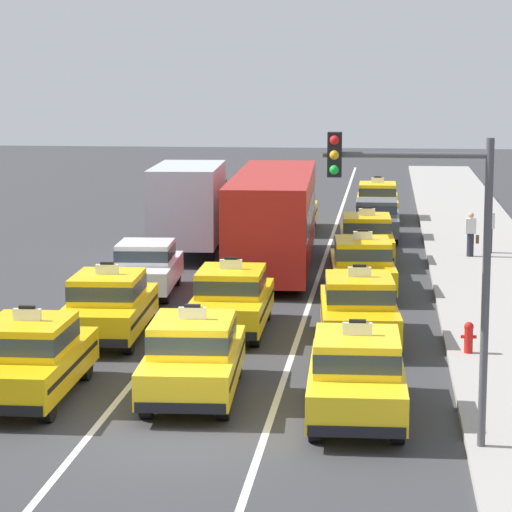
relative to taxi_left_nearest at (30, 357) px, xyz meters
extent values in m
plane|color=#353538|center=(3.37, -2.24, -0.88)|extent=(160.00, 160.00, 0.00)
cube|color=silver|center=(1.77, 17.76, -0.87)|extent=(0.14, 80.00, 0.01)
cube|color=silver|center=(4.97, 17.76, -0.87)|extent=(0.14, 80.00, 0.01)
cube|color=#9E9993|center=(10.57, 12.76, -0.80)|extent=(4.00, 90.00, 0.15)
cylinder|color=black|center=(-0.77, 1.56, -0.56)|extent=(0.25, 0.65, 0.64)
cylinder|color=black|center=(0.70, 1.60, -0.56)|extent=(0.25, 0.65, 0.64)
cylinder|color=black|center=(0.77, -1.46, -0.56)|extent=(0.25, 0.65, 0.64)
cube|color=yellow|center=(0.00, 0.05, -0.21)|extent=(1.90, 4.54, 0.70)
cube|color=black|center=(0.00, 0.05, -0.16)|extent=(1.91, 4.18, 0.10)
cube|color=yellow|center=(0.00, -0.10, 0.46)|extent=(1.65, 2.14, 0.64)
cube|color=#2D3842|center=(0.00, -0.10, 0.46)|extent=(1.67, 2.16, 0.35)
cube|color=white|center=(0.00, -0.10, 0.90)|extent=(0.56, 0.13, 0.24)
cube|color=black|center=(0.00, -0.10, 1.05)|extent=(0.32, 0.12, 0.06)
cube|color=black|center=(-0.05, 2.26, -0.46)|extent=(1.71, 0.18, 0.20)
cylinder|color=black|center=(-0.49, 7.00, -0.56)|extent=(0.27, 0.65, 0.64)
cylinder|color=black|center=(0.98, 7.07, -0.56)|extent=(0.27, 0.65, 0.64)
cylinder|color=black|center=(-0.35, 3.94, -0.56)|extent=(0.27, 0.65, 0.64)
cylinder|color=black|center=(1.13, 4.01, -0.56)|extent=(0.27, 0.65, 0.64)
cube|color=yellow|center=(0.32, 5.50, -0.21)|extent=(2.01, 4.58, 0.70)
cube|color=black|center=(0.32, 5.50, -0.16)|extent=(2.01, 4.22, 0.10)
cube|color=yellow|center=(0.32, 5.35, 0.46)|extent=(1.70, 2.17, 0.64)
cube|color=#2D3842|center=(0.32, 5.35, 0.46)|extent=(1.72, 2.19, 0.35)
cube|color=white|center=(0.32, 5.35, 0.90)|extent=(0.56, 0.15, 0.24)
cube|color=black|center=(0.32, 5.35, 1.05)|extent=(0.32, 0.12, 0.06)
cube|color=black|center=(0.21, 7.71, -0.46)|extent=(1.71, 0.22, 0.20)
cube|color=black|center=(0.42, 3.30, -0.46)|extent=(1.71, 0.22, 0.20)
cylinder|color=black|center=(-0.77, 12.77, -0.56)|extent=(0.28, 0.65, 0.64)
cylinder|color=black|center=(0.67, 12.86, -0.56)|extent=(0.28, 0.65, 0.64)
cylinder|color=black|center=(-0.59, 9.94, -0.56)|extent=(0.28, 0.65, 0.64)
cylinder|color=black|center=(0.85, 10.03, -0.56)|extent=(0.28, 0.65, 0.64)
cube|color=silver|center=(0.04, 11.40, -0.23)|extent=(2.03, 4.40, 0.66)
cube|color=silver|center=(0.04, 11.30, 0.40)|extent=(1.68, 1.99, 0.60)
cube|color=#2D3842|center=(0.04, 11.30, 0.40)|extent=(1.70, 2.02, 0.33)
cylinder|color=black|center=(-0.97, 20.67, -0.56)|extent=(0.27, 0.65, 0.64)
cylinder|color=black|center=(0.93, 20.78, -0.56)|extent=(0.27, 0.65, 0.64)
cylinder|color=black|center=(-0.76, 16.78, -0.56)|extent=(0.27, 0.65, 0.64)
cylinder|color=black|center=(1.14, 16.88, -0.56)|extent=(0.27, 0.65, 0.64)
cube|color=black|center=(-0.08, 21.70, 0.49)|extent=(2.22, 2.31, 2.10)
cube|color=#2D3842|center=(-0.14, 22.77, 0.79)|extent=(1.93, 0.17, 0.76)
cube|color=#B2B7C1|center=(0.10, 18.45, 1.04)|extent=(2.58, 5.32, 2.70)
cylinder|color=black|center=(2.44, 2.05, -0.56)|extent=(0.27, 0.65, 0.64)
cylinder|color=black|center=(3.92, 2.12, -0.56)|extent=(0.27, 0.65, 0.64)
cylinder|color=black|center=(2.60, -1.01, -0.56)|extent=(0.27, 0.65, 0.64)
cylinder|color=black|center=(4.07, -0.93, -0.56)|extent=(0.27, 0.65, 0.64)
cube|color=yellow|center=(3.26, 0.56, -0.21)|extent=(2.03, 4.59, 0.70)
cube|color=black|center=(3.26, 0.56, -0.16)|extent=(2.03, 4.23, 0.10)
cube|color=yellow|center=(3.27, 0.41, 0.46)|extent=(1.71, 2.18, 0.64)
cube|color=#2D3842|center=(3.27, 0.41, 0.46)|extent=(1.73, 2.20, 0.35)
cube|color=white|center=(3.27, 0.41, 0.90)|extent=(0.57, 0.15, 0.24)
cube|color=black|center=(3.27, 0.41, 1.05)|extent=(0.33, 0.13, 0.06)
cube|color=black|center=(3.14, 2.76, -0.46)|extent=(1.71, 0.23, 0.20)
cube|color=black|center=(3.37, -1.65, -0.46)|extent=(1.71, 0.23, 0.20)
cylinder|color=black|center=(2.48, 8.11, -0.56)|extent=(0.25, 0.64, 0.64)
cylinder|color=black|center=(3.96, 8.13, -0.56)|extent=(0.25, 0.64, 0.64)
cylinder|color=black|center=(2.53, 5.05, -0.56)|extent=(0.25, 0.64, 0.64)
cylinder|color=black|center=(4.01, 5.07, -0.56)|extent=(0.25, 0.64, 0.64)
cube|color=yellow|center=(3.24, 6.59, -0.21)|extent=(1.88, 4.53, 0.70)
cube|color=black|center=(3.24, 6.59, -0.16)|extent=(1.89, 4.17, 0.10)
cube|color=yellow|center=(3.25, 6.44, 0.46)|extent=(1.64, 2.13, 0.64)
cube|color=#2D3842|center=(3.25, 6.44, 0.46)|extent=(1.66, 2.15, 0.35)
cube|color=white|center=(3.25, 6.44, 0.90)|extent=(0.56, 0.13, 0.24)
cube|color=black|center=(3.25, 6.44, 1.05)|extent=(0.32, 0.12, 0.06)
cube|color=black|center=(3.21, 8.80, -0.46)|extent=(1.71, 0.17, 0.20)
cube|color=black|center=(3.28, 4.38, -0.46)|extent=(1.71, 0.17, 0.20)
cylinder|color=black|center=(2.26, 19.56, -0.56)|extent=(0.26, 0.65, 0.64)
cylinder|color=black|center=(4.25, 19.64, -0.56)|extent=(0.26, 0.65, 0.64)
cylinder|color=black|center=(2.51, 12.85, -0.56)|extent=(0.26, 0.65, 0.64)
cylinder|color=black|center=(4.51, 12.92, -0.56)|extent=(0.26, 0.65, 0.64)
cube|color=#B21E19|center=(3.38, 16.24, 0.89)|extent=(2.92, 11.29, 2.90)
cube|color=#2D3842|center=(3.38, 16.24, 1.14)|extent=(2.93, 10.84, 0.84)
cube|color=black|center=(3.17, 21.79, 2.09)|extent=(2.13, 0.16, 0.36)
cylinder|color=black|center=(2.52, 27.29, -0.56)|extent=(0.25, 0.65, 0.64)
cylinder|color=black|center=(4.00, 27.32, -0.56)|extent=(0.25, 0.65, 0.64)
cylinder|color=black|center=(2.59, 24.23, -0.56)|extent=(0.25, 0.65, 0.64)
cylinder|color=black|center=(4.07, 24.26, -0.56)|extent=(0.25, 0.65, 0.64)
cube|color=yellow|center=(3.29, 25.77, -0.21)|extent=(1.90, 4.54, 0.70)
cube|color=black|center=(3.29, 25.77, -0.16)|extent=(1.91, 4.18, 0.10)
cube|color=yellow|center=(3.30, 25.62, 0.46)|extent=(1.65, 2.13, 0.64)
cube|color=#2D3842|center=(3.30, 25.62, 0.46)|extent=(1.67, 2.15, 0.35)
cube|color=white|center=(3.30, 25.62, 0.90)|extent=(0.56, 0.13, 0.24)
cube|color=black|center=(3.30, 25.62, 1.05)|extent=(0.32, 0.12, 0.06)
cube|color=black|center=(3.25, 27.98, -0.46)|extent=(1.71, 0.18, 0.20)
cube|color=black|center=(3.34, 23.56, -0.46)|extent=(1.71, 0.18, 0.20)
cylinder|color=black|center=(5.82, 0.98, -0.56)|extent=(0.26, 0.65, 0.64)
cylinder|color=black|center=(7.29, 1.02, -0.56)|extent=(0.26, 0.65, 0.64)
cylinder|color=black|center=(5.91, -2.08, -0.56)|extent=(0.26, 0.65, 0.64)
cylinder|color=black|center=(7.38, -2.04, -0.56)|extent=(0.26, 0.65, 0.64)
cube|color=yellow|center=(6.60, -0.53, -0.21)|extent=(1.93, 4.55, 0.70)
cube|color=black|center=(6.60, -0.53, -0.16)|extent=(1.94, 4.19, 0.10)
cube|color=yellow|center=(6.61, -0.68, 0.46)|extent=(1.66, 2.15, 0.64)
cube|color=#2D3842|center=(6.61, -0.68, 0.46)|extent=(1.68, 2.17, 0.35)
cube|color=white|center=(6.61, -0.68, 0.90)|extent=(0.56, 0.14, 0.24)
cube|color=black|center=(6.61, -0.68, 1.05)|extent=(0.32, 0.12, 0.06)
cube|color=black|center=(6.54, 1.68, -0.46)|extent=(1.71, 0.19, 0.20)
cube|color=black|center=(6.66, -2.74, -0.46)|extent=(1.71, 0.19, 0.20)
cylinder|color=black|center=(5.63, 7.29, -0.56)|extent=(0.28, 0.66, 0.64)
cylinder|color=black|center=(7.11, 7.39, -0.56)|extent=(0.28, 0.66, 0.64)
cylinder|color=black|center=(5.85, 4.24, -0.56)|extent=(0.28, 0.66, 0.64)
cylinder|color=black|center=(7.32, 4.34, -0.56)|extent=(0.28, 0.66, 0.64)
cube|color=yellow|center=(6.48, 5.82, -0.21)|extent=(2.11, 4.62, 0.70)
cube|color=black|center=(6.48, 5.82, -0.16)|extent=(2.11, 4.26, 0.10)
cube|color=yellow|center=(6.49, 5.67, 0.46)|extent=(1.74, 2.21, 0.64)
cube|color=#2D3842|center=(6.49, 5.67, 0.46)|extent=(1.77, 2.23, 0.35)
cube|color=white|center=(6.49, 5.67, 0.90)|extent=(0.57, 0.16, 0.24)
cube|color=black|center=(6.49, 5.67, 1.05)|extent=(0.33, 0.13, 0.06)
cube|color=black|center=(6.32, 8.02, -0.46)|extent=(1.72, 0.26, 0.20)
cube|color=black|center=(6.64, 3.61, -0.46)|extent=(1.72, 0.26, 0.20)
cylinder|color=black|center=(5.58, 13.64, -0.56)|extent=(0.28, 0.66, 0.64)
cylinder|color=black|center=(7.05, 13.74, -0.56)|extent=(0.28, 0.66, 0.64)
cylinder|color=black|center=(5.80, 10.59, -0.56)|extent=(0.28, 0.66, 0.64)
cylinder|color=black|center=(7.27, 10.69, -0.56)|extent=(0.28, 0.66, 0.64)
cube|color=yellow|center=(6.42, 12.16, -0.21)|extent=(2.11, 4.62, 0.70)
cube|color=black|center=(6.42, 12.16, -0.16)|extent=(2.11, 4.26, 0.10)
cube|color=yellow|center=(6.43, 12.02, 0.46)|extent=(1.74, 2.21, 0.64)
cube|color=#2D3842|center=(6.43, 12.02, 0.46)|extent=(1.77, 2.23, 0.35)
cube|color=white|center=(6.43, 12.02, 0.90)|extent=(0.57, 0.16, 0.24)
cube|color=black|center=(6.43, 12.02, 1.05)|extent=(0.33, 0.13, 0.06)
cube|color=black|center=(6.27, 14.37, -0.46)|extent=(1.72, 0.26, 0.20)
cube|color=black|center=(6.58, 9.96, -0.46)|extent=(1.72, 0.26, 0.20)
cylinder|color=black|center=(5.64, 19.46, -0.56)|extent=(0.27, 0.65, 0.64)
cylinder|color=black|center=(7.12, 19.53, -0.56)|extent=(0.27, 0.65, 0.64)
cylinder|color=black|center=(5.77, 16.41, -0.56)|extent=(0.27, 0.65, 0.64)
cylinder|color=black|center=(7.24, 16.47, -0.56)|extent=(0.27, 0.65, 0.64)
cube|color=yellow|center=(6.44, 17.97, -0.21)|extent=(1.99, 4.57, 0.70)
cube|color=black|center=(6.44, 17.97, -0.16)|extent=(1.99, 4.21, 0.10)
cube|color=yellow|center=(6.45, 17.82, 0.46)|extent=(1.69, 2.16, 0.64)
cube|color=#2D3842|center=(6.45, 17.82, 0.46)|extent=(1.71, 2.19, 0.35)
cube|color=white|center=(6.45, 17.82, 0.90)|extent=(0.56, 0.14, 0.24)
cube|color=black|center=(6.45, 17.82, 1.05)|extent=(0.32, 0.12, 0.06)
cube|color=black|center=(6.35, 20.17, -0.46)|extent=(1.71, 0.21, 0.20)
cube|color=black|center=(6.54, 15.76, -0.46)|extent=(1.71, 0.21, 0.20)
cylinder|color=black|center=(6.01, 24.99, -0.56)|extent=(0.24, 0.64, 0.64)
cylinder|color=black|center=(7.46, 24.99, -0.56)|extent=(0.24, 0.64, 0.64)
cylinder|color=black|center=(6.01, 22.15, -0.56)|extent=(0.24, 0.64, 0.64)
cylinder|color=black|center=(7.46, 22.15, -0.56)|extent=(0.24, 0.64, 0.64)
cube|color=#4C5156|center=(6.74, 23.57, -0.23)|extent=(1.76, 4.30, 0.66)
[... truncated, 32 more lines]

